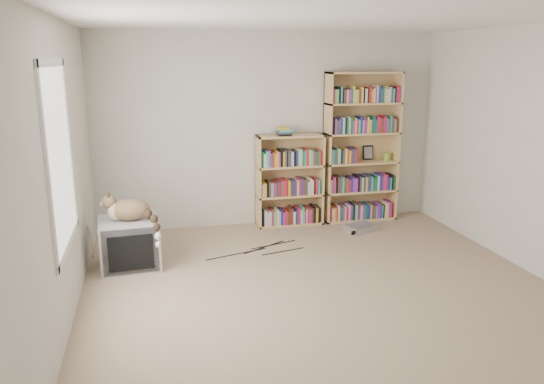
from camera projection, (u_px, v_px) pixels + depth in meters
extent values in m
cube|color=tan|center=(330.00, 301.00, 4.86)|extent=(4.50, 5.00, 0.01)
cube|color=beige|center=(269.00, 130.00, 6.92)|extent=(4.50, 0.02, 2.50)
cube|color=beige|center=(538.00, 285.00, 2.20)|extent=(4.50, 0.02, 2.50)
cube|color=beige|center=(56.00, 181.00, 4.06)|extent=(0.02, 5.00, 2.50)
cube|color=white|center=(339.00, 15.00, 4.25)|extent=(4.50, 5.00, 0.02)
cube|color=white|center=(60.00, 157.00, 4.21)|extent=(0.02, 1.22, 1.52)
cube|color=#A0A0A2|center=(130.00, 243.00, 5.60)|extent=(0.64, 0.58, 0.53)
cube|color=black|center=(131.00, 251.00, 5.36)|extent=(0.56, 0.07, 0.48)
cube|color=black|center=(131.00, 253.00, 5.35)|extent=(0.45, 0.04, 0.37)
cube|color=black|center=(129.00, 240.00, 5.72)|extent=(0.38, 0.32, 0.32)
ellipsoid|color=#3B2618|center=(129.00, 210.00, 5.49)|extent=(0.43, 0.29, 0.23)
ellipsoid|color=#3B2618|center=(140.00, 210.00, 5.52)|extent=(0.20, 0.22, 0.17)
ellipsoid|color=tan|center=(116.00, 212.00, 5.46)|extent=(0.17, 0.17, 0.19)
ellipsoid|color=#3B2618|center=(109.00, 202.00, 5.43)|extent=(0.15, 0.15, 0.14)
sphere|color=beige|center=(103.00, 204.00, 5.42)|extent=(0.06, 0.06, 0.06)
cone|color=black|center=(108.00, 196.00, 5.38)|extent=(0.06, 0.07, 0.07)
cone|color=black|center=(109.00, 194.00, 5.46)|extent=(0.06, 0.07, 0.07)
cube|color=tan|center=(327.00, 149.00, 6.99)|extent=(0.02, 0.30, 1.99)
cube|color=tan|center=(395.00, 146.00, 7.21)|extent=(0.02, 0.30, 1.99)
cube|color=tan|center=(358.00, 146.00, 7.23)|extent=(1.00, 0.03, 1.99)
cube|color=tan|center=(365.00, 73.00, 6.86)|extent=(1.00, 0.30, 0.02)
cube|color=tan|center=(359.00, 218.00, 7.34)|extent=(1.00, 0.30, 0.03)
cube|color=tan|center=(360.00, 191.00, 7.24)|extent=(1.00, 0.30, 0.03)
cube|color=tan|center=(361.00, 162.00, 7.15)|extent=(1.00, 0.30, 0.02)
cube|color=tan|center=(362.00, 133.00, 7.05)|extent=(1.00, 0.30, 0.02)
cube|color=tan|center=(363.00, 103.00, 6.95)|extent=(1.00, 0.30, 0.02)
cube|color=red|center=(359.00, 211.00, 7.31)|extent=(0.92, 0.24, 0.19)
cube|color=navy|center=(360.00, 183.00, 7.22)|extent=(0.92, 0.24, 0.19)
cube|color=#126534|center=(361.00, 154.00, 7.12)|extent=(0.92, 0.24, 0.19)
cube|color=beige|center=(362.00, 125.00, 7.02)|extent=(0.92, 0.24, 0.19)
cube|color=black|center=(364.00, 95.00, 6.93)|extent=(0.92, 0.24, 0.19)
cube|color=tan|center=(258.00, 182.00, 6.88)|extent=(0.03, 0.30, 1.20)
cube|color=tan|center=(320.00, 179.00, 7.07)|extent=(0.02, 0.30, 1.20)
cube|color=tan|center=(287.00, 178.00, 7.11)|extent=(0.87, 0.03, 1.20)
cube|color=tan|center=(290.00, 136.00, 6.83)|extent=(0.87, 0.30, 0.02)
cube|color=tan|center=(289.00, 223.00, 7.12)|extent=(0.87, 0.30, 0.03)
cube|color=tan|center=(290.00, 195.00, 7.02)|extent=(0.87, 0.30, 0.03)
cube|color=tan|center=(290.00, 166.00, 6.93)|extent=(0.87, 0.30, 0.02)
cube|color=red|center=(289.00, 215.00, 7.09)|extent=(0.79, 0.24, 0.19)
cube|color=navy|center=(290.00, 187.00, 7.00)|extent=(0.79, 0.24, 0.19)
cube|color=#126534|center=(290.00, 158.00, 6.90)|extent=(0.79, 0.24, 0.19)
cube|color=red|center=(283.00, 131.00, 6.79)|extent=(0.19, 0.25, 0.11)
cylinder|color=#77A72F|center=(386.00, 157.00, 7.21)|extent=(0.09, 0.09, 0.10)
cube|color=black|center=(368.00, 153.00, 7.25)|extent=(0.15, 0.05, 0.20)
cube|color=#ADADB2|center=(360.00, 228.00, 6.82)|extent=(0.44, 0.39, 0.08)
cube|color=silver|center=(89.00, 231.00, 5.82)|extent=(0.01, 0.08, 0.13)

